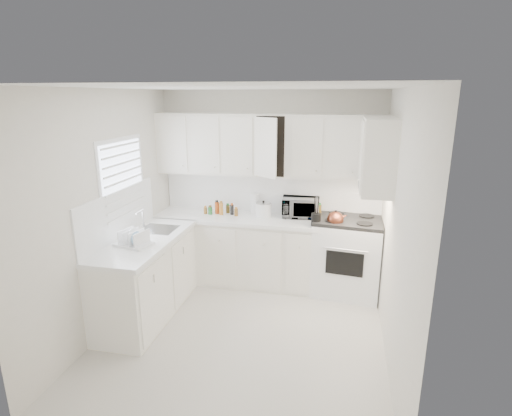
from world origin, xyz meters
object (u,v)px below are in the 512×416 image
(stove, at_px, (348,246))
(microwave, at_px, (300,205))
(rice_cooker, at_px, (263,208))
(utensil_crock, at_px, (316,211))
(dish_rack, at_px, (133,237))
(tea_kettle, at_px, (335,218))

(stove, bearing_deg, microwave, 171.88)
(rice_cooker, bearing_deg, utensil_crock, -12.66)
(dish_rack, bearing_deg, rice_cooker, 63.14)
(utensil_crock, bearing_deg, dish_rack, -149.74)
(microwave, xyz_separation_m, utensil_crock, (0.23, -0.36, 0.03))
(microwave, height_order, utensil_crock, utensil_crock)
(microwave, bearing_deg, stove, -19.62)
(stove, bearing_deg, utensil_crock, -149.51)
(utensil_crock, height_order, dish_rack, utensil_crock)
(rice_cooker, height_order, dish_rack, rice_cooker)
(stove, distance_m, dish_rack, 2.67)
(stove, distance_m, tea_kettle, 0.47)
(stove, relative_size, utensil_crock, 3.32)
(tea_kettle, xyz_separation_m, dish_rack, (-2.13, -1.13, -0.01))
(utensil_crock, xyz_separation_m, dish_rack, (-1.89, -1.10, -0.10))
(rice_cooker, bearing_deg, dish_rack, -122.62)
(stove, height_order, tea_kettle, stove)
(microwave, bearing_deg, rice_cooker, -175.08)
(dish_rack, bearing_deg, microwave, 54.91)
(tea_kettle, height_order, rice_cooker, tea_kettle)
(rice_cooker, distance_m, dish_rack, 1.80)
(tea_kettle, bearing_deg, rice_cooker, 160.14)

